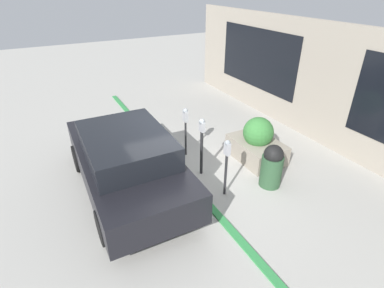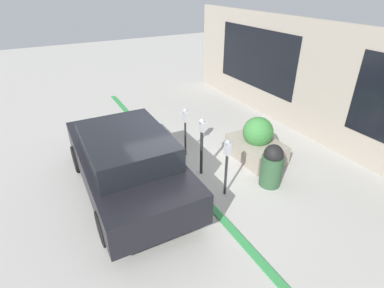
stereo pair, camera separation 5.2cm
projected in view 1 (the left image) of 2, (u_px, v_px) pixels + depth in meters
ground_plane at (188, 177)px, 7.66m from camera, size 40.00×40.00×0.00m
curb_strip at (185, 177)px, 7.62m from camera, size 13.50×0.16×0.04m
building_facade at (325, 85)px, 8.65m from camera, size 13.50×0.17×3.46m
parking_meter_nearest at (227, 158)px, 6.58m from camera, size 0.15×0.13×1.43m
parking_meter_second at (202, 138)px, 7.31m from camera, size 0.18×0.15×1.55m
parking_meter_middle at (185, 121)px, 8.12m from camera, size 0.18×0.15×1.43m
planter_box at (257, 143)px, 8.23m from camera, size 1.52×1.06×1.23m
parked_car_front at (127, 160)px, 6.81m from camera, size 4.52×2.02×1.56m
trash_bin at (272, 166)px, 7.11m from camera, size 0.52×0.52×1.09m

